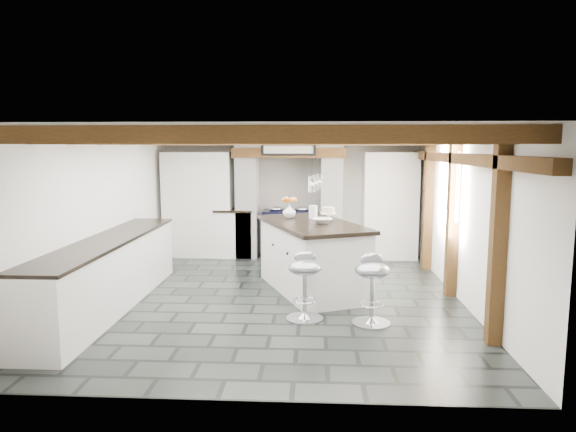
# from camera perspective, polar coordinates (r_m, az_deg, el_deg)

# --- Properties ---
(ground) EXTENTS (6.00, 6.00, 0.00)m
(ground) POSITION_cam_1_polar(r_m,az_deg,el_deg) (7.34, -0.96, -8.96)
(ground) COLOR black
(ground) RESTS_ON ground
(room_shell) EXTENTS (6.00, 6.03, 6.00)m
(room_shell) POSITION_cam_1_polar(r_m,az_deg,el_deg) (8.56, -4.37, 0.72)
(room_shell) COLOR white
(room_shell) RESTS_ON ground
(range_cooker) EXTENTS (1.00, 0.63, 0.99)m
(range_cooker) POSITION_cam_1_polar(r_m,az_deg,el_deg) (9.84, 0.14, -1.87)
(range_cooker) COLOR black
(range_cooker) RESTS_ON ground
(kitchen_island) EXTENTS (1.77, 2.31, 1.36)m
(kitchen_island) POSITION_cam_1_polar(r_m,az_deg,el_deg) (7.53, 2.70, -4.44)
(kitchen_island) COLOR white
(kitchen_island) RESTS_ON ground
(bar_stool_near) EXTENTS (0.52, 0.52, 0.85)m
(bar_stool_near) POSITION_cam_1_polar(r_m,az_deg,el_deg) (6.19, 9.27, -7.17)
(bar_stool_near) COLOR silver
(bar_stool_near) RESTS_ON ground
(bar_stool_far) EXTENTS (0.53, 0.53, 0.84)m
(bar_stool_far) POSITION_cam_1_polar(r_m,az_deg,el_deg) (6.27, 1.85, -6.91)
(bar_stool_far) COLOR silver
(bar_stool_far) RESTS_ON ground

